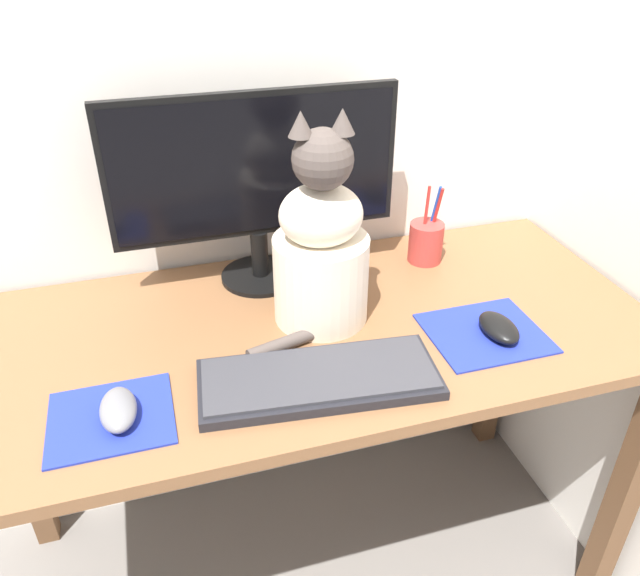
% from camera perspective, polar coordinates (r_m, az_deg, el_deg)
% --- Properties ---
extents(ground_plane, '(12.00, 12.00, 0.00)m').
position_cam_1_polar(ground_plane, '(1.71, -0.95, -23.48)').
color(ground_plane, slate).
extents(desk, '(1.34, 0.60, 0.71)m').
position_cam_1_polar(desk, '(1.26, -1.20, -7.42)').
color(desk, brown).
rests_on(desk, ground_plane).
extents(monitor, '(0.58, 0.17, 0.40)m').
position_cam_1_polar(monitor, '(1.25, -5.93, 10.01)').
color(monitor, black).
rests_on(monitor, desk).
extents(keyboard, '(0.42, 0.20, 0.02)m').
position_cam_1_polar(keyboard, '(1.06, -0.10, -8.25)').
color(keyboard, black).
rests_on(keyboard, desk).
extents(mousepad_left, '(0.19, 0.17, 0.00)m').
position_cam_1_polar(mousepad_left, '(1.05, -18.56, -11.19)').
color(mousepad_left, '#1E2D9E').
rests_on(mousepad_left, desk).
extents(mousepad_right, '(0.21, 0.19, 0.00)m').
position_cam_1_polar(mousepad_right, '(1.22, 14.84, -4.01)').
color(mousepad_right, '#1E2D9E').
rests_on(mousepad_right, desk).
extents(computer_mouse_left, '(0.06, 0.10, 0.03)m').
position_cam_1_polar(computer_mouse_left, '(1.04, -17.96, -10.53)').
color(computer_mouse_left, slate).
rests_on(computer_mouse_left, mousepad_left).
extents(computer_mouse_right, '(0.06, 0.10, 0.03)m').
position_cam_1_polar(computer_mouse_right, '(1.21, 16.03, -3.49)').
color(computer_mouse_right, black).
rests_on(computer_mouse_right, mousepad_right).
extents(cat, '(0.26, 0.21, 0.41)m').
position_cam_1_polar(cat, '(1.14, 0.09, 3.67)').
color(cat, beige).
rests_on(cat, desk).
extents(pen_cup, '(0.08, 0.08, 0.18)m').
position_cam_1_polar(pen_cup, '(1.41, 9.66, 4.24)').
color(pen_cup, '#B23833').
rests_on(pen_cup, desk).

